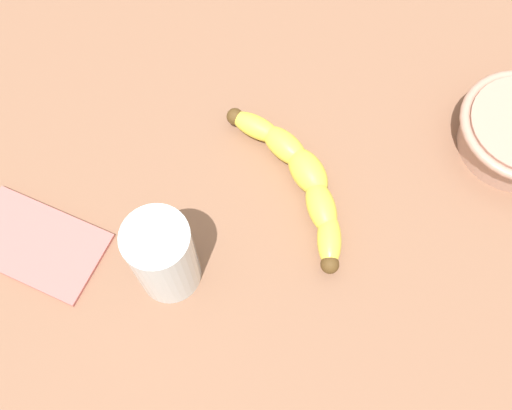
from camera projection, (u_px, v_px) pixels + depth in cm
name	position (u px, v px, depth cm)	size (l,w,h in cm)	color
wooden_tabletop	(282.00, 198.00, 72.37)	(120.00, 120.00, 3.00)	brown
banana	(300.00, 176.00, 69.77)	(22.33, 14.34, 3.95)	yellow
smoothie_glass	(164.00, 258.00, 61.53)	(7.10, 7.10, 12.21)	silver
folded_napkin	(36.00, 244.00, 67.94)	(16.00, 9.47, 0.60)	#BC6660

